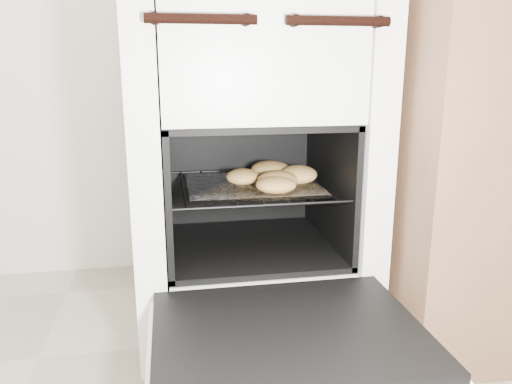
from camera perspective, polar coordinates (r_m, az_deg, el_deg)
stove at (r=1.28m, az=-1.05°, el=3.46°), size 0.55×0.61×0.85m
oven_door at (r=0.93m, az=3.72°, el=-16.14°), size 0.50×0.39×0.03m
oven_rack at (r=1.23m, az=-0.60°, el=0.76°), size 0.40×0.39×0.01m
foil_sheet at (r=1.21m, az=-0.46°, el=0.82°), size 0.31×0.28×0.01m
baked_rolls at (r=1.20m, az=2.17°, el=1.81°), size 0.25×0.27×0.04m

